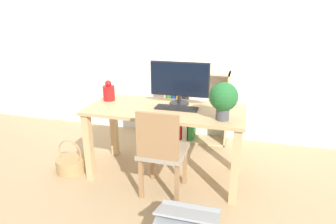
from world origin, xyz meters
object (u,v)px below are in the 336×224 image
Objects in this scene: vase at (109,92)px; potted_plant at (223,98)px; monitor at (180,81)px; bookshelf at (186,110)px; keyboard at (177,108)px; basket at (71,163)px; chair at (162,150)px.

vase is 0.65× the size of potted_plant.
monitor is 0.64× the size of bookshelf.
keyboard is 1.28m from basket.
keyboard is 1.90× the size of vase.
bookshelf is (-0.10, 0.93, -0.33)m from keyboard.
potted_plant reaches higher than bookshelf.
chair is 2.36× the size of basket.
keyboard is at bearing 76.55° from chair.
basket is at bearing -140.80° from vase.
monitor is at bearing -83.20° from bookshelf.
monitor is at bearing 80.51° from chair.
vase is at bearing 172.84° from keyboard.
chair is at bearing -94.31° from monitor.
basket is (-1.09, -0.19, -0.65)m from keyboard.
keyboard is at bearing 9.92° from basket.
vase is 0.23× the size of bookshelf.
potted_plant reaches higher than basket.
bookshelf reaches higher than keyboard.
chair is (-0.05, -0.34, -0.28)m from keyboard.
keyboard is 0.99m from bookshelf.
vase reaches higher than keyboard.
bookshelf is (0.64, 0.84, -0.41)m from vase.
monitor reaches higher than chair.
keyboard is (0.01, -0.16, -0.23)m from monitor.
monitor is at bearing 143.39° from potted_plant.
potted_plant is 0.91× the size of basket.
monitor is 1.65× the size of basket.
monitor is at bearing 94.19° from keyboard.
bookshelf is at bearing 52.73° from vase.
potted_plant reaches higher than chair.
basket is (-1.53, -0.01, -0.83)m from potted_plant.
bookshelf is at bearing 96.80° from monitor.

